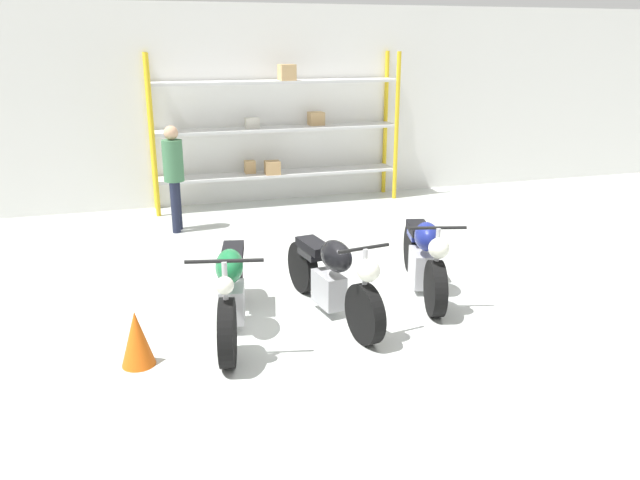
# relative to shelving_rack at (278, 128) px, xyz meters

# --- Properties ---
(ground_plane) EXTENTS (30.00, 30.00, 0.00)m
(ground_plane) POSITION_rel_shelving_rack_xyz_m (-0.58, -4.94, -1.42)
(ground_plane) COLOR silver
(back_wall) EXTENTS (30.00, 0.08, 3.60)m
(back_wall) POSITION_rel_shelving_rack_xyz_m (-0.58, 0.37, 0.38)
(back_wall) COLOR white
(back_wall) RESTS_ON ground_plane
(shelving_rack) EXTENTS (4.59, 0.63, 2.77)m
(shelving_rack) POSITION_rel_shelving_rack_xyz_m (0.00, 0.00, 0.00)
(shelving_rack) COLOR gold
(shelving_rack) RESTS_ON ground_plane
(motorcycle_green) EXTENTS (0.81, 2.16, 1.05)m
(motorcycle_green) POSITION_rel_shelving_rack_xyz_m (-1.75, -5.20, -0.96)
(motorcycle_green) COLOR black
(motorcycle_green) RESTS_ON ground_plane
(motorcycle_black) EXTENTS (0.62, 2.16, 1.02)m
(motorcycle_black) POSITION_rel_shelving_rack_xyz_m (-0.62, -5.14, -0.96)
(motorcycle_black) COLOR black
(motorcycle_black) RESTS_ON ground_plane
(motorcycle_blue) EXTENTS (0.81, 2.03, 1.03)m
(motorcycle_blue) POSITION_rel_shelving_rack_xyz_m (0.66, -4.81, -0.98)
(motorcycle_blue) COLOR black
(motorcycle_blue) RESTS_ON ground_plane
(person_browsing) EXTENTS (0.39, 0.39, 1.70)m
(person_browsing) POSITION_rel_shelving_rack_xyz_m (-2.02, -1.30, -0.42)
(person_browsing) COLOR #1E2338
(person_browsing) RESTS_ON ground_plane
(traffic_cone) EXTENTS (0.32, 0.32, 0.55)m
(traffic_cone) POSITION_rel_shelving_rack_xyz_m (-2.74, -5.69, -1.15)
(traffic_cone) COLOR orange
(traffic_cone) RESTS_ON ground_plane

